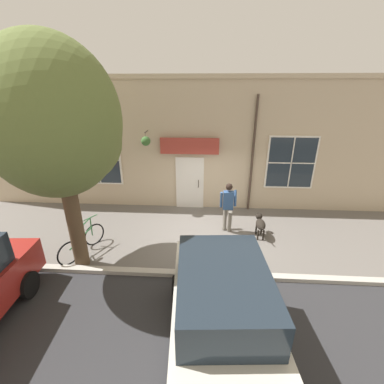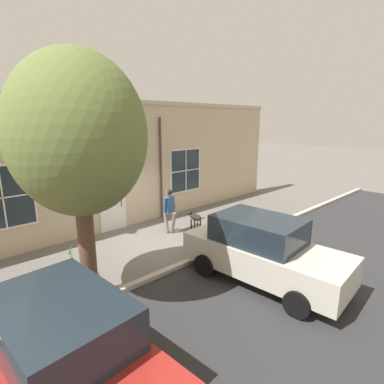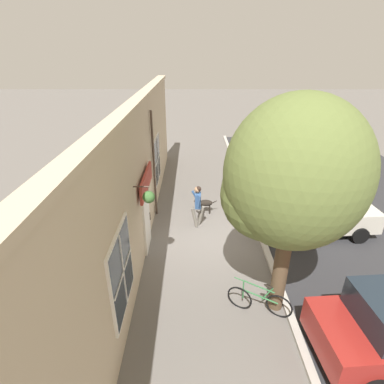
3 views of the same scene
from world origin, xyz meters
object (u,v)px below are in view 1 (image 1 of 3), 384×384
Objects in this scene: parked_car_mid_block at (223,317)px; street_tree_by_curb at (61,126)px; pedestrian_walking at (228,203)px; leaning_bicycle at (82,242)px; dog_on_leash at (260,223)px.

street_tree_by_curb is at bearing -123.70° from parked_car_mid_block.
street_tree_by_curb is at bearing -64.70° from pedestrian_walking.
leaning_bicycle is at bearing -148.79° from street_tree_by_curb.
street_tree_by_curb reaches higher than dog_on_leash.
pedestrian_walking is 0.39× the size of parked_car_mid_block.
dog_on_leash is 0.23× the size of parked_car_mid_block.
street_tree_by_curb is 3.51× the size of leaning_bicycle.
dog_on_leash is 0.18× the size of street_tree_by_curb.
leaning_bicycle is at bearing -125.92° from parked_car_mid_block.
dog_on_leash is (0.28, 1.05, -0.58)m from pedestrian_walking.
leaning_bicycle is (1.56, -4.33, -0.67)m from pedestrian_walking.
dog_on_leash is 4.40m from parked_car_mid_block.
dog_on_leash is 5.54m from leaning_bicycle.
leaning_bicycle is 4.90m from parked_car_mid_block.
parked_car_mid_block reaches higher than leaning_bicycle.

